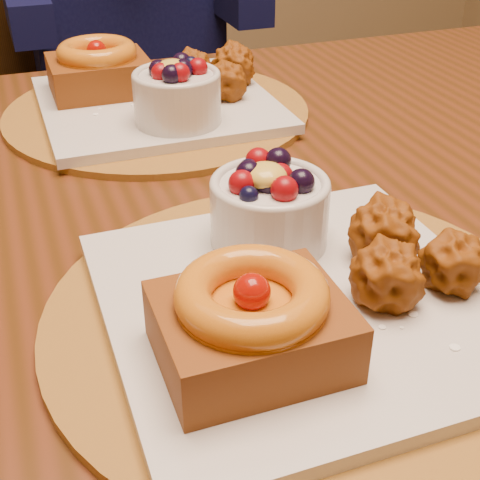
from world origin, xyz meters
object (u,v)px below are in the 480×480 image
Objects in this scene: place_setting_near at (296,285)px; chair_far at (99,81)px; dining_table at (212,254)px; place_setting_far at (154,94)px.

place_setting_near is 0.38× the size of chair_far.
place_setting_far reaches higher than dining_table.
place_setting_near is 1.20m from chair_far.
place_setting_far is 0.79m from chair_far.
place_setting_far reaches higher than place_setting_near.
dining_table is at bearing 89.12° from place_setting_near.
place_setting_near is at bearing -89.95° from place_setting_far.
place_setting_near is (-0.00, -0.21, 0.10)m from dining_table.
dining_table is 4.21× the size of place_setting_far.
place_setting_near reaches higher than dining_table.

